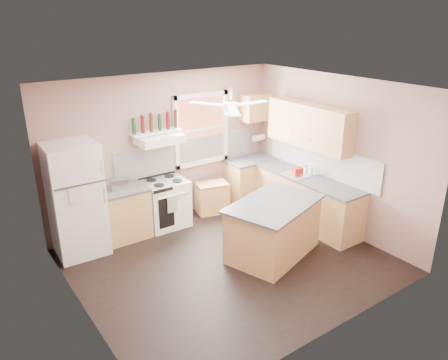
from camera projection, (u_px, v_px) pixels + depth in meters
floor at (230, 261)px, 6.83m from camera, size 4.50×4.50×0.00m
ceiling at (231, 88)px, 5.86m from camera, size 4.50×4.50×0.00m
wall_back at (165, 148)px, 7.89m from camera, size 4.50×0.05×2.70m
wall_right at (336, 154)px, 7.57m from camera, size 0.05×4.00×2.70m
wall_left at (74, 221)px, 5.12m from camera, size 0.05×4.00×2.70m
backsplash_back at (187, 154)px, 8.17m from camera, size 2.90×0.03×0.55m
backsplash_right at (321, 159)px, 7.84m from camera, size 0.03×2.60×0.55m
window_view at (201, 129)px, 8.17m from camera, size 1.00×0.02×1.20m
window_frame at (201, 129)px, 8.15m from camera, size 1.16×0.07×1.36m
refrigerator at (76, 200)px, 6.82m from camera, size 0.80×0.78×1.82m
base_cabinet_left at (121, 215)px, 7.40m from camera, size 0.90×0.60×0.86m
counter_left at (118, 191)px, 7.24m from camera, size 0.92×0.62×0.04m
toaster at (119, 184)px, 7.21m from camera, size 0.30×0.20×0.18m
stove at (166, 203)px, 7.87m from camera, size 0.76×0.66×0.86m
range_hood at (159, 139)px, 7.46m from camera, size 0.78×0.50×0.14m
bottle_shelf at (156, 132)px, 7.52m from camera, size 0.90×0.26×0.03m
cart at (212, 198)px, 8.43m from camera, size 0.67×0.52×0.59m
base_cabinet_corner at (250, 181)px, 8.92m from camera, size 1.00×0.60×0.86m
base_cabinet_right at (307, 201)px, 7.96m from camera, size 0.60×2.20×0.86m
counter_corner at (251, 160)px, 8.76m from camera, size 1.02×0.62×0.04m
counter_right at (308, 178)px, 7.79m from camera, size 0.62×2.22×0.04m
sink at (300, 174)px, 7.94m from camera, size 0.55×0.45×0.03m
faucet at (307, 169)px, 8.00m from camera, size 0.03×0.03×0.14m
upper_cabinet_right at (309, 125)px, 7.69m from camera, size 0.33×1.80×0.76m
upper_cabinet_corner at (256, 107)px, 8.60m from camera, size 0.60×0.33×0.52m
paper_towel at (259, 138)px, 8.92m from camera, size 0.26×0.12×0.12m
island at (273, 230)px, 6.90m from camera, size 1.67×1.32×0.86m
island_top at (274, 204)px, 6.74m from camera, size 1.78×1.43×0.04m
ceiling_fan_hub at (231, 106)px, 5.95m from camera, size 0.20×0.20×0.08m
soap_bottle at (311, 170)px, 7.82m from camera, size 0.12×0.12×0.22m
red_caddy at (297, 170)px, 7.96m from camera, size 0.20×0.15×0.10m
wine_bottles at (156, 123)px, 7.46m from camera, size 0.86×0.06×0.31m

